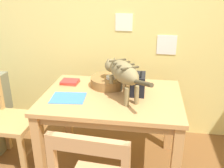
{
  "coord_description": "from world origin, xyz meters",
  "views": [
    {
      "loc": [
        0.24,
        -0.75,
        1.63
      ],
      "look_at": [
        -0.05,
        1.19,
        0.84
      ],
      "focal_mm": 40.93,
      "sensor_mm": 36.0,
      "label": 1
    }
  ],
  "objects": [
    {
      "name": "toaster",
      "position": [
        0.17,
        1.26,
        0.82
      ],
      "size": [
        0.12,
        0.2,
        0.18
      ],
      "color": "black",
      "rests_on": "dining_table"
    },
    {
      "name": "coffee_mug",
      "position": [
        -0.07,
        1.36,
        0.8
      ],
      "size": [
        0.13,
        0.09,
        0.08
      ],
      "color": "silver",
      "rests_on": "saucer_bowl"
    },
    {
      "name": "wall_rear",
      "position": [
        0.0,
        1.93,
        1.25
      ],
      "size": [
        4.52,
        0.11,
        2.5
      ],
      "color": "#EBD87B",
      "rests_on": "ground_plane"
    },
    {
      "name": "wooden_chair_near",
      "position": [
        -1.01,
        1.11,
        0.46
      ],
      "size": [
        0.43,
        0.43,
        0.94
      ],
      "rotation": [
        0.0,
        0.0,
        -1.59
      ],
      "color": "tan",
      "rests_on": "ground_plane"
    },
    {
      "name": "magazine",
      "position": [
        -0.39,
        1.07,
        0.74
      ],
      "size": [
        0.29,
        0.24,
        0.01
      ],
      "primitive_type": "cube",
      "rotation": [
        0.0,
        0.0,
        0.09
      ],
      "color": "#3D7FBE",
      "rests_on": "dining_table"
    },
    {
      "name": "saucer_bowl",
      "position": [
        -0.08,
        1.36,
        0.75
      ],
      "size": [
        0.22,
        0.22,
        0.03
      ],
      "primitive_type": "cylinder",
      "color": "#345FB6",
      "rests_on": "dining_table"
    },
    {
      "name": "cat",
      "position": [
        0.04,
        1.17,
        0.95
      ],
      "size": [
        0.42,
        0.62,
        0.31
      ],
      "rotation": [
        0.0,
        0.0,
        0.56
      ],
      "color": "olive",
      "rests_on": "dining_table"
    },
    {
      "name": "wicker_basket",
      "position": [
        -0.11,
        1.38,
        0.78
      ],
      "size": [
        0.32,
        0.32,
        0.08
      ],
      "color": "olive",
      "rests_on": "dining_table"
    },
    {
      "name": "dining_table",
      "position": [
        -0.05,
        1.19,
        0.64
      ],
      "size": [
        1.16,
        0.83,
        0.74
      ],
      "color": "tan",
      "rests_on": "ground_plane"
    },
    {
      "name": "book_stack",
      "position": [
        -0.47,
        1.39,
        0.75
      ],
      "size": [
        0.16,
        0.14,
        0.03
      ],
      "color": "#DE4331",
      "rests_on": "dining_table"
    }
  ]
}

